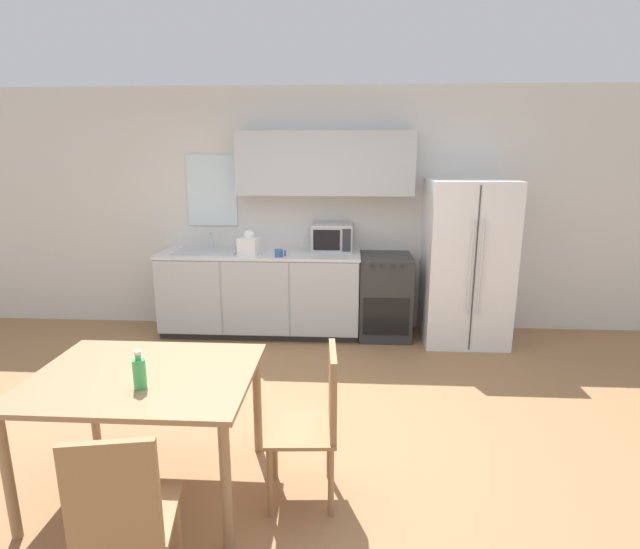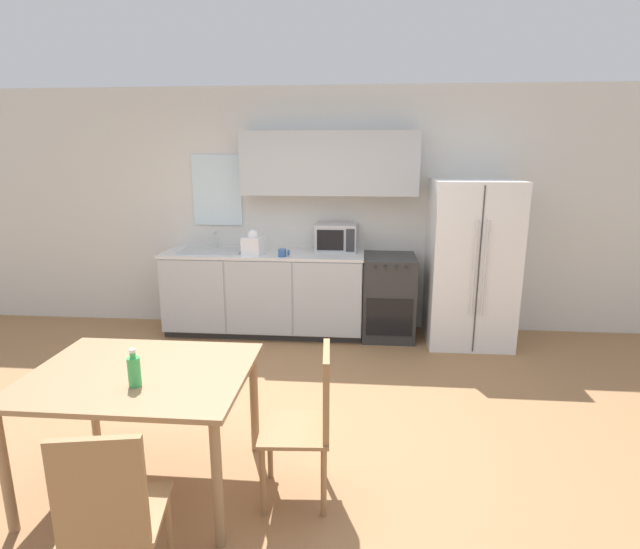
# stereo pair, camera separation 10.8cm
# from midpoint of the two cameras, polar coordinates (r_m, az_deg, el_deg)

# --- Properties ---
(ground_plane) EXTENTS (12.00, 12.00, 0.00)m
(ground_plane) POSITION_cam_midpoint_polar(r_m,az_deg,el_deg) (3.89, -6.95, -17.30)
(ground_plane) COLOR #9E7047
(wall_back) EXTENTS (12.00, 0.38, 2.70)m
(wall_back) POSITION_cam_midpoint_polar(r_m,az_deg,el_deg) (5.69, -2.67, 8.17)
(wall_back) COLOR silver
(wall_back) RESTS_ON ground_plane
(kitchen_counter) EXTENTS (2.20, 0.66, 0.93)m
(kitchen_counter) POSITION_cam_midpoint_polar(r_m,az_deg,el_deg) (5.62, -7.34, -2.10)
(kitchen_counter) COLOR #333333
(kitchen_counter) RESTS_ON ground_plane
(oven_range) EXTENTS (0.56, 0.64, 0.91)m
(oven_range) POSITION_cam_midpoint_polar(r_m,az_deg,el_deg) (5.55, 6.84, -2.47)
(oven_range) COLOR #2D2D2D
(oven_range) RESTS_ON ground_plane
(refrigerator) EXTENTS (0.86, 0.80, 1.73)m
(refrigerator) POSITION_cam_midpoint_polar(r_m,az_deg,el_deg) (5.50, 15.81, 1.35)
(refrigerator) COLOR white
(refrigerator) RESTS_ON ground_plane
(kitchen_sink) EXTENTS (0.68, 0.42, 0.20)m
(kitchen_sink) POSITION_cam_midpoint_polar(r_m,az_deg,el_deg) (5.66, -13.24, 2.69)
(kitchen_sink) COLOR #B7BABC
(kitchen_sink) RESTS_ON kitchen_counter
(microwave) EXTENTS (0.45, 0.34, 0.30)m
(microwave) POSITION_cam_midpoint_polar(r_m,az_deg,el_deg) (5.52, 0.83, 4.24)
(microwave) COLOR #B7BABC
(microwave) RESTS_ON kitchen_counter
(coffee_mug) EXTENTS (0.12, 0.09, 0.08)m
(coffee_mug) POSITION_cam_midpoint_polar(r_m,az_deg,el_deg) (5.25, -5.24, 2.46)
(coffee_mug) COLOR #335999
(coffee_mug) RESTS_ON kitchen_counter
(grocery_bag_0) EXTENTS (0.25, 0.22, 0.27)m
(grocery_bag_0) POSITION_cam_midpoint_polar(r_m,az_deg,el_deg) (5.37, -8.65, 3.41)
(grocery_bag_0) COLOR white
(grocery_bag_0) RESTS_ON kitchen_counter
(dining_table) EXTENTS (1.27, 0.99, 0.76)m
(dining_table) POSITION_cam_midpoint_polar(r_m,az_deg,el_deg) (3.16, -20.36, -12.06)
(dining_table) COLOR #997551
(dining_table) RESTS_ON ground_plane
(dining_chair_near) EXTENTS (0.47, 0.47, 0.93)m
(dining_chair_near) POSITION_cam_midpoint_polar(r_m,az_deg,el_deg) (2.46, -23.07, -23.97)
(dining_chair_near) COLOR #997047
(dining_chair_near) RESTS_ON ground_plane
(dining_chair_side) EXTENTS (0.43, 0.43, 0.93)m
(dining_chair_side) POSITION_cam_midpoint_polar(r_m,az_deg,el_deg) (2.97, -1.33, -15.71)
(dining_chair_side) COLOR #997047
(dining_chair_side) RESTS_ON ground_plane
(drink_bottle) EXTENTS (0.07, 0.07, 0.21)m
(drink_bottle) POSITION_cam_midpoint_polar(r_m,az_deg,el_deg) (2.92, -20.95, -10.46)
(drink_bottle) COLOR #3FB259
(drink_bottle) RESTS_ON dining_table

